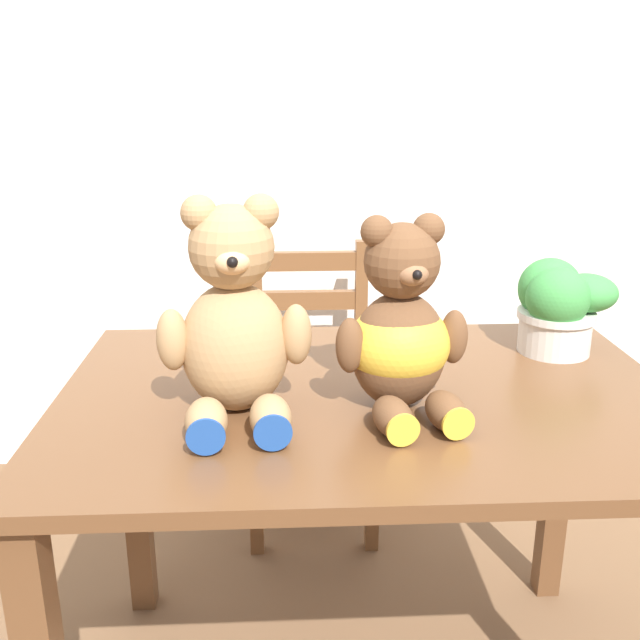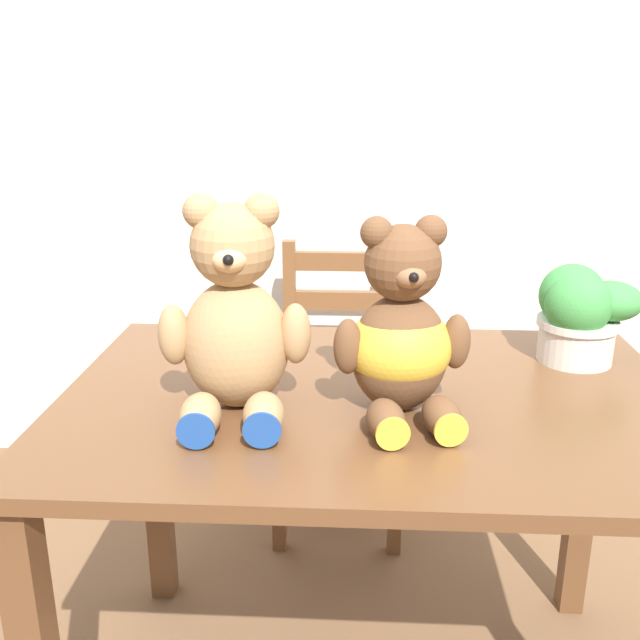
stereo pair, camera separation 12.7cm
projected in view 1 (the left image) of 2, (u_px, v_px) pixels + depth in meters
wall_back at (331, 99)px, 2.34m from camera, size 8.00×0.04×2.60m
dining_table at (367, 445)px, 1.43m from camera, size 1.20×0.81×0.77m
wooden_chair_behind at (311, 385)px, 2.27m from camera, size 0.38×0.44×0.87m
teddy_bear_left at (234, 323)px, 1.25m from camera, size 0.28×0.28×0.39m
teddy_bear_right at (401, 334)px, 1.28m from camera, size 0.25×0.28×0.36m
potted_plant at (559, 304)px, 1.57m from camera, size 0.22×0.19×0.21m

